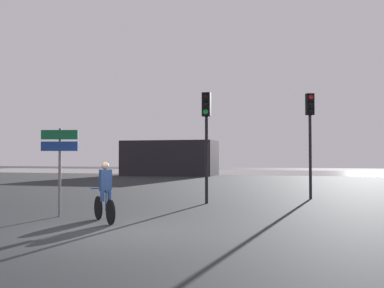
{
  "coord_description": "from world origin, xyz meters",
  "views": [
    {
      "loc": [
        4.32,
        -9.21,
        1.76
      ],
      "look_at": [
        0.5,
        5.0,
        2.2
      ],
      "focal_mm": 40.0,
      "sensor_mm": 36.0,
      "label": 1
    }
  ],
  "objects_px": {
    "traffic_light_far_right": "(310,126)",
    "traffic_light_center": "(206,126)",
    "distant_building": "(170,158)",
    "direction_sign_post": "(60,156)",
    "cyclist": "(105,192)"
  },
  "relations": [
    {
      "from": "distant_building",
      "to": "direction_sign_post",
      "type": "height_order",
      "value": "distant_building"
    },
    {
      "from": "direction_sign_post",
      "to": "cyclist",
      "type": "height_order",
      "value": "direction_sign_post"
    },
    {
      "from": "traffic_light_center",
      "to": "direction_sign_post",
      "type": "xyz_separation_m",
      "value": [
        -3.39,
        -4.57,
        -1.13
      ]
    },
    {
      "from": "direction_sign_post",
      "to": "traffic_light_center",
      "type": "bearing_deg",
      "value": -139.54
    },
    {
      "from": "direction_sign_post",
      "to": "cyclist",
      "type": "xyz_separation_m",
      "value": [
        1.81,
        -0.67,
        -0.97
      ]
    },
    {
      "from": "traffic_light_far_right",
      "to": "traffic_light_center",
      "type": "height_order",
      "value": "traffic_light_far_right"
    },
    {
      "from": "distant_building",
      "to": "cyclist",
      "type": "xyz_separation_m",
      "value": [
        7.43,
        -28.47,
        -0.83
      ]
    },
    {
      "from": "traffic_light_center",
      "to": "cyclist",
      "type": "bearing_deg",
      "value": 73.21
    },
    {
      "from": "cyclist",
      "to": "traffic_light_center",
      "type": "bearing_deg",
      "value": 28.7
    },
    {
      "from": "distant_building",
      "to": "traffic_light_center",
      "type": "height_order",
      "value": "traffic_light_center"
    },
    {
      "from": "traffic_light_far_right",
      "to": "traffic_light_center",
      "type": "bearing_deg",
      "value": 16.79
    },
    {
      "from": "distant_building",
      "to": "direction_sign_post",
      "type": "distance_m",
      "value": 28.36
    },
    {
      "from": "distant_building",
      "to": "traffic_light_center",
      "type": "relative_size",
      "value": 2.1
    },
    {
      "from": "distant_building",
      "to": "traffic_light_far_right",
      "type": "xyz_separation_m",
      "value": [
        12.81,
        -20.43,
        1.42
      ]
    },
    {
      "from": "traffic_light_far_right",
      "to": "direction_sign_post",
      "type": "relative_size",
      "value": 1.7
    }
  ]
}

